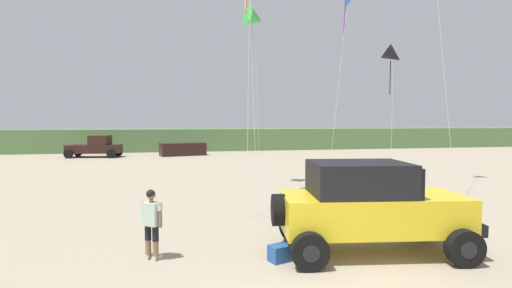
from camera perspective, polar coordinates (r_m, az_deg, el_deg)
name	(u,v)px	position (r m, az deg, el deg)	size (l,w,h in m)	color
dune_ridge	(227,139)	(45.54, -4.33, 0.74)	(90.00, 6.04, 2.40)	#567A47
jeep	(369,205)	(10.08, 16.24, -8.55)	(4.98, 2.95, 2.26)	yellow
person_watching	(152,220)	(9.62, -15.02, -10.72)	(0.52, 0.46, 1.67)	#8C664C
cooler_box	(281,253)	(9.45, 3.70, -15.59)	(0.56, 0.36, 0.38)	#23519E
distant_pickup	(96,147)	(38.23, -22.40, -0.40)	(4.84, 3.03, 1.98)	black
distant_sedan	(183,149)	(37.79, -10.65, -0.76)	(4.20, 1.70, 1.20)	black
kite_green_box	(255,19)	(20.32, -0.19, 17.84)	(1.26, 1.69, 8.93)	green
kite_orange_streamer	(393,56)	(24.19, 19.38, 12.07)	(2.30, 3.25, 7.64)	black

